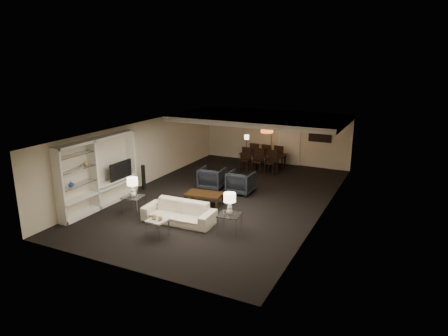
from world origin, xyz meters
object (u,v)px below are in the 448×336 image
pendant_light (267,130)px  table_lamp_right (230,204)px  vase_blue (71,184)px  chair_fr (280,156)px  floor_speaker (143,177)px  chair_nl (245,159)px  table_lamp_left (133,187)px  television (118,170)px  armchair_left (212,178)px  chair_fm (268,154)px  side_table_right (230,223)px  dining_table (263,161)px  coffee_table (204,199)px  marble_table (158,228)px  vase_amber (85,163)px  armchair_right (241,182)px  floor_lamp (246,151)px  chair_nr (271,162)px  chair_nm (258,161)px  chair_fl (256,153)px  side_table_left (134,205)px  sofa (179,212)px

pendant_light → table_lamp_right: (1.14, -6.09, -1.04)m
vase_blue → chair_fr: bearing=66.5°
floor_speaker → chair_nl: 4.77m
table_lamp_left → television: size_ratio=0.59×
armchair_left → chair_fm: size_ratio=0.89×
side_table_right → vase_blue: bearing=-165.7°
vase_blue → dining_table: vase_blue is taller
side_table_right → table_lamp_left: 3.45m
coffee_table → dining_table: bearing=88.5°
marble_table → television: size_ratio=0.47×
television → table_lamp_left: bearing=-124.1°
armchair_left → floor_speaker: floor_speaker is taller
vase_blue → pendant_light: bearing=63.7°
side_table_right → vase_blue: vase_blue is taller
vase_blue → vase_amber: bearing=90.0°
armchair_right → side_table_right: bearing=108.2°
table_lamp_left → vase_amber: vase_amber is taller
chair_fr → floor_lamp: bearing=33.3°
side_table_right → table_lamp_left: bearing=180.0°
coffee_table → armchair_right: armchair_right is taller
armchair_right → chair_nr: 2.89m
pendant_light → floor_speaker: (-3.43, -4.02, -1.44)m
vase_amber → chair_fr: 8.97m
table_lamp_right → floor_speaker: size_ratio=0.65×
table_lamp_right → chair_nm: size_ratio=0.62×
marble_table → chair_nl: chair_nl is taller
marble_table → chair_nr: bearing=84.2°
marble_table → chair_fm: 8.59m
television → table_lamp_right: bearing=-100.7°
pendant_light → television: bearing=-124.6°
armchair_right → chair_fl: chair_fl is taller
chair_nl → floor_lamp: bearing=107.1°
coffee_table → dining_table: 5.24m
table_lamp_left → television: television is taller
television → chair_fr: (3.75, 6.59, -0.55)m
side_table_left → floor_lamp: (1.05, 6.80, 0.45)m
marble_table → floor_speaker: (-2.87, 3.17, 0.23)m
table_lamp_left → chair_fl: size_ratio=0.62×
television → floor_lamp: 6.37m
armchair_right → chair_fm: (-0.46, 4.19, 0.09)m
chair_nl → chair_nm: same height
chair_fr → vase_blue: bearing=73.6°
floor_speaker → chair_fl: bearing=77.3°
side_table_left → side_table_right: size_ratio=1.00×
side_table_right → chair_fm: bearing=101.8°
sofa → television: (-3.02, 0.89, 0.73)m
vase_blue → armchair_right: bearing=51.1°
chair_fr → side_table_right: bearing=104.5°
television → floor_lamp: (2.36, 5.91, -0.32)m
marble_table → pendant_light: bearing=85.5°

